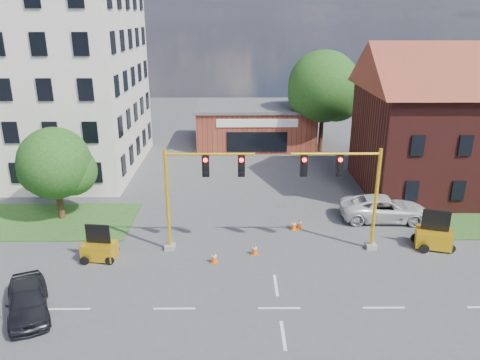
{
  "coord_description": "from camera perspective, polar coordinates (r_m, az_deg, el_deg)",
  "views": [
    {
      "loc": [
        -2.01,
        -18.93,
        13.19
      ],
      "look_at": [
        -1.8,
        10.0,
        2.95
      ],
      "focal_mm": 35.0,
      "sensor_mm": 36.0,
      "label": 1
    }
  ],
  "objects": [
    {
      "name": "cone_c",
      "position": [
        27.46,
        1.79,
        -8.42
      ],
      "size": [
        0.4,
        0.4,
        0.7
      ],
      "color": "#DE540B",
      "rests_on": "ground"
    },
    {
      "name": "trailer_west",
      "position": [
        27.98,
        -16.76,
        -8.05
      ],
      "size": [
        1.95,
        1.44,
        2.05
      ],
      "rotation": [
        0.0,
        0.0,
        -0.14
      ],
      "color": "yellow",
      "rests_on": "ground"
    },
    {
      "name": "pickup_white",
      "position": [
        33.2,
        17.18,
        -3.3
      ],
      "size": [
        6.01,
        2.94,
        1.64
      ],
      "primitive_type": "imported",
      "rotation": [
        0.0,
        0.0,
        1.54
      ],
      "color": "silver",
      "rests_on": "ground"
    },
    {
      "name": "tree_nw_front",
      "position": [
        33.12,
        -21.19,
        1.68
      ],
      "size": [
        5.01,
        4.77,
        6.36
      ],
      "color": "#3C2A15",
      "rests_on": "ground"
    },
    {
      "name": "office_block",
      "position": [
        44.71,
        -24.94,
        14.06
      ],
      "size": [
        18.4,
        15.4,
        20.6
      ],
      "color": "silver",
      "rests_on": "ground"
    },
    {
      "name": "lane_markings",
      "position": [
        20.78,
        5.57,
        -20.01
      ],
      "size": [
        60.0,
        36.0,
        0.01
      ],
      "primitive_type": null,
      "color": "silver",
      "rests_on": "ground"
    },
    {
      "name": "sedan_dark",
      "position": [
        24.41,
        -24.49,
        -13.12
      ],
      "size": [
        3.41,
        4.75,
        1.5
      ],
      "primitive_type": "imported",
      "rotation": [
        0.0,
        0.0,
        0.42
      ],
      "color": "black",
      "rests_on": "ground"
    },
    {
      "name": "signal_mast_east",
      "position": [
        27.35,
        13.07,
        -0.85
      ],
      "size": [
        5.3,
        0.6,
        6.2
      ],
      "color": "gray",
      "rests_on": "ground"
    },
    {
      "name": "brick_shop",
      "position": [
        50.18,
        1.9,
        6.79
      ],
      "size": [
        12.4,
        8.4,
        4.3
      ],
      "color": "maroon",
      "rests_on": "ground"
    },
    {
      "name": "cone_b",
      "position": [
        30.61,
        6.55,
        -5.47
      ],
      "size": [
        0.4,
        0.4,
        0.7
      ],
      "color": "#DE540B",
      "rests_on": "ground"
    },
    {
      "name": "tree_large",
      "position": [
        47.36,
        10.56,
        10.83
      ],
      "size": [
        7.37,
        7.01,
        10.11
      ],
      "color": "#3C2A15",
      "rests_on": "ground"
    },
    {
      "name": "trailer_east",
      "position": [
        30.33,
        22.53,
        -6.4
      ],
      "size": [
        2.31,
        1.85,
        2.29
      ],
      "rotation": [
        0.0,
        0.0,
        -0.29
      ],
      "color": "yellow",
      "rests_on": "ground"
    },
    {
      "name": "cone_d",
      "position": [
        30.85,
        7.24,
        -5.3
      ],
      "size": [
        0.4,
        0.4,
        0.7
      ],
      "color": "#DE540B",
      "rests_on": "ground"
    },
    {
      "name": "ground",
      "position": [
        23.16,
        4.81,
        -15.3
      ],
      "size": [
        120.0,
        120.0,
        0.0
      ],
      "primitive_type": "plane",
      "color": "#48484B",
      "rests_on": "ground"
    },
    {
      "name": "signal_mast_west",
      "position": [
        26.7,
        -5.43,
        -0.92
      ],
      "size": [
        5.3,
        0.6,
        6.2
      ],
      "color": "gray",
      "rests_on": "ground"
    },
    {
      "name": "cone_a",
      "position": [
        26.64,
        -3.17,
        -9.39
      ],
      "size": [
        0.4,
        0.4,
        0.7
      ],
      "color": "#DE540B",
      "rests_on": "ground"
    }
  ]
}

